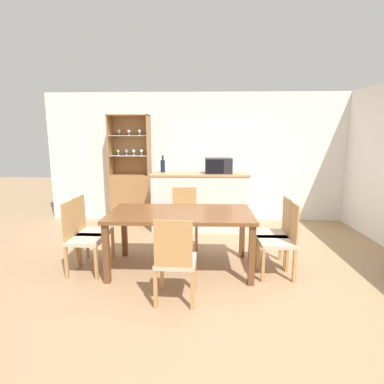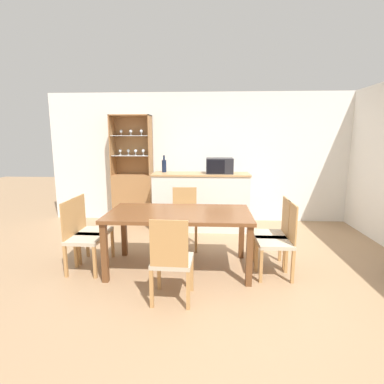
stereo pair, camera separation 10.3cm
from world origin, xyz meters
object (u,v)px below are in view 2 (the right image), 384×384
dining_chair_side_left_near (82,237)px  wine_bottle (164,166)px  display_cabinet (133,191)px  dining_table (179,218)px  dining_chair_head_far (184,219)px  microwave (219,166)px  dining_chair_side_left_far (90,230)px  dining_chair_side_right_near (278,241)px  dining_chair_head_near (172,260)px  dining_chair_side_right_far (273,233)px

dining_chair_side_left_near → wine_bottle: 2.25m
display_cabinet → dining_table: size_ratio=1.17×
dining_table → dining_chair_head_far: 0.82m
microwave → wine_bottle: 1.02m
dining_chair_side_left_far → dining_chair_side_left_near: (0.00, -0.28, 0.00)m
microwave → dining_chair_side_left_near: bearing=-133.5°
dining_chair_side_right_near → microwave: 2.12m
dining_chair_side_left_far → dining_chair_head_near: size_ratio=1.00×
dining_chair_head_near → dining_chair_side_right_near: size_ratio=1.00×
display_cabinet → dining_chair_side_left_far: bearing=-92.2°
dining_chair_side_right_near → dining_chair_head_near: bearing=117.4°
dining_chair_head_far → wine_bottle: wine_bottle is taller
dining_chair_side_right_near → display_cabinet: bearing=44.8°
dining_chair_side_left_near → dining_table: bearing=98.3°
display_cabinet → dining_chair_side_left_near: bearing=-92.0°
display_cabinet → dining_chair_side_right_near: (2.36, -2.32, -0.17)m
dining_table → dining_chair_side_left_near: 1.25m
dining_chair_head_far → dining_chair_side_left_near: bearing=35.5°
dining_chair_side_left_far → dining_chair_side_left_near: same height
dining_chair_side_left_far → dining_chair_head_near: bearing=53.4°
dining_chair_head_near → microwave: size_ratio=1.92×
dining_chair_side_right_far → microwave: microwave is taller
dining_chair_head_near → dining_chair_side_right_near: same height
dining_chair_side_right_far → microwave: (-0.66, 1.59, 0.73)m
dining_table → wine_bottle: 1.97m
dining_chair_head_far → dining_chair_head_near: bearing=88.0°
dining_chair_side_right_far → wine_bottle: (-1.68, 1.71, 0.72)m
dining_chair_head_near → dining_chair_side_left_near: same height
wine_bottle → dining_chair_side_right_near: bearing=-49.9°
dining_chair_side_left_far → dining_chair_side_left_near: bearing=0.9°
dining_chair_head_near → wine_bottle: wine_bottle is taller
dining_chair_side_left_far → dining_chair_side_right_far: same height
dining_chair_head_near → dining_chair_side_right_far: bearing=39.7°
dining_chair_side_right_near → microwave: bearing=18.7°
dining_chair_side_right_far → dining_chair_head_far: bearing=63.3°
dining_chair_side_left_near → microwave: microwave is taller
dining_chair_side_right_far → wine_bottle: bearing=45.8°
display_cabinet → wine_bottle: (0.68, -0.33, 0.54)m
dining_table → dining_chair_side_right_near: bearing=-6.6°
wine_bottle → dining_chair_side_left_far: bearing=-114.0°
dining_chair_side_right_near → dining_chair_side_right_far: bearing=-0.7°
dining_table → dining_chair_head_far: bearing=90.1°
dining_chair_side_left_far → dining_chair_head_near: same height
dining_chair_head_near → dining_chair_side_left_near: size_ratio=1.00×
dining_chair_head_far → dining_chair_side_left_near: 1.53m
dining_chair_head_far → display_cabinet: bearing=-52.6°
dining_chair_head_far → dining_chair_side_right_far: bearing=149.9°
display_cabinet → dining_chair_head_near: display_cabinet is taller
dining_chair_side_right_near → microwave: size_ratio=1.92×
wine_bottle → dining_chair_head_near: bearing=-80.2°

